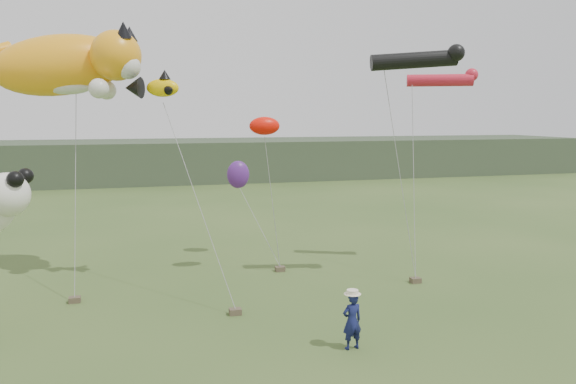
% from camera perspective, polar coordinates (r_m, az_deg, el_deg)
% --- Properties ---
extents(ground, '(120.00, 120.00, 0.00)m').
position_cam_1_polar(ground, '(16.28, 1.29, -16.21)').
color(ground, '#385123').
rests_on(ground, ground).
extents(headland, '(90.00, 13.00, 4.00)m').
position_cam_1_polar(headland, '(59.14, -14.06, 3.03)').
color(headland, '#2D3D28').
rests_on(headland, ground).
extents(festival_attendant, '(0.66, 0.49, 1.65)m').
position_cam_1_polar(festival_attendant, '(16.45, 6.52, -12.90)').
color(festival_attendant, '#13194A').
rests_on(festival_attendant, ground).
extents(sandbag_anchors, '(15.93, 5.20, 0.20)m').
position_cam_1_polar(sandbag_anchors, '(20.88, -7.88, -10.48)').
color(sandbag_anchors, brown).
rests_on(sandbag_anchors, ground).
extents(cat_kite, '(6.88, 3.67, 3.11)m').
position_cam_1_polar(cat_kite, '(24.01, -21.06, 12.04)').
color(cat_kite, orange).
rests_on(cat_kite, ground).
extents(fish_kite, '(2.23, 1.48, 1.09)m').
position_cam_1_polar(fish_kite, '(22.28, -13.66, 10.31)').
color(fish_kite, '#FAC404').
rests_on(fish_kite, ground).
extents(tube_kites, '(5.57, 3.78, 1.44)m').
position_cam_1_polar(tube_kites, '(23.59, 14.36, 12.18)').
color(tube_kites, black).
rests_on(tube_kites, ground).
extents(misc_kites, '(1.63, 4.27, 3.34)m').
position_cam_1_polar(misc_kites, '(24.91, -4.08, 3.65)').
color(misc_kites, '#F61305').
rests_on(misc_kites, ground).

